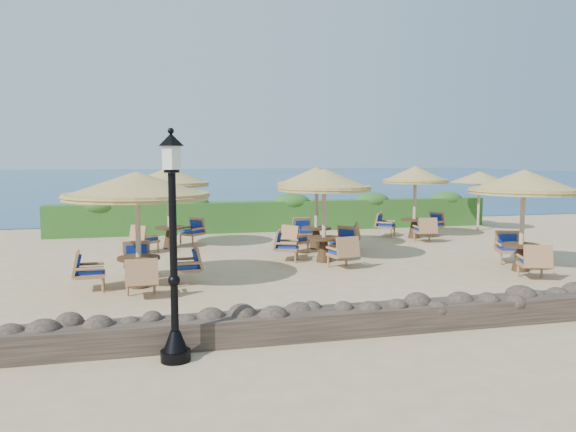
{
  "coord_description": "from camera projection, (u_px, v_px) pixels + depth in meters",
  "views": [
    {
      "loc": [
        -5.1,
        -14.92,
        2.97
      ],
      "look_at": [
        -1.3,
        0.54,
        1.3
      ],
      "focal_mm": 35.0,
      "sensor_mm": 36.0,
      "label": 1
    }
  ],
  "objects": [
    {
      "name": "ground",
      "position": [
        337.0,
        262.0,
        15.93
      ],
      "size": [
        120.0,
        120.0,
        0.0
      ],
      "primitive_type": "plane",
      "color": "tan",
      "rests_on": "ground"
    },
    {
      "name": "sea",
      "position": [
        185.0,
        177.0,
        83.54
      ],
      "size": [
        160.0,
        160.0,
        0.0
      ],
      "primitive_type": "plane",
      "color": "navy",
      "rests_on": "ground"
    },
    {
      "name": "hedge",
      "position": [
        280.0,
        216.0,
        22.82
      ],
      "size": [
        18.0,
        0.9,
        1.2
      ],
      "primitive_type": "cube",
      "color": "#21501A",
      "rests_on": "ground"
    },
    {
      "name": "stone_wall",
      "position": [
        450.0,
        313.0,
        9.92
      ],
      "size": [
        15.0,
        0.65,
        0.44
      ],
      "primitive_type": "cube",
      "color": "#4E3E31",
      "rests_on": "ground"
    },
    {
      "name": "lamp_post",
      "position": [
        174.0,
        256.0,
        8.06
      ],
      "size": [
        0.44,
        0.44,
        3.31
      ],
      "color": "black",
      "rests_on": "ground"
    },
    {
      "name": "extra_parasol",
      "position": [
        480.0,
        177.0,
        22.58
      ],
      "size": [
        2.3,
        2.3,
        2.41
      ],
      "color": "#C6AE8B",
      "rests_on": "ground"
    },
    {
      "name": "cafe_set_0",
      "position": [
        137.0,
        203.0,
        12.67
      ],
      "size": [
        3.31,
        3.31,
        2.65
      ],
      "color": "#C6AE8B",
      "rests_on": "ground"
    },
    {
      "name": "cafe_set_1",
      "position": [
        324.0,
        196.0,
        15.82
      ],
      "size": [
        2.77,
        2.77,
        2.65
      ],
      "color": "#C6AE8B",
      "rests_on": "ground"
    },
    {
      "name": "cafe_set_2",
      "position": [
        523.0,
        194.0,
        14.52
      ],
      "size": [
        2.8,
        2.87,
        2.65
      ],
      "color": "#C6AE8B",
      "rests_on": "ground"
    },
    {
      "name": "cafe_set_3",
      "position": [
        169.0,
        188.0,
        18.17
      ],
      "size": [
        2.64,
        2.64,
        2.65
      ],
      "color": "#C6AE8B",
      "rests_on": "ground"
    },
    {
      "name": "cafe_set_4",
      "position": [
        316.0,
        192.0,
        18.1
      ],
      "size": [
        2.76,
        2.71,
        2.65
      ],
      "color": "#C6AE8B",
      "rests_on": "ground"
    },
    {
      "name": "cafe_set_5",
      "position": [
        415.0,
        189.0,
        20.53
      ],
      "size": [
        2.76,
        2.63,
        2.65
      ],
      "color": "#C6AE8B",
      "rests_on": "ground"
    }
  ]
}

